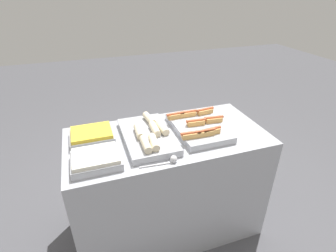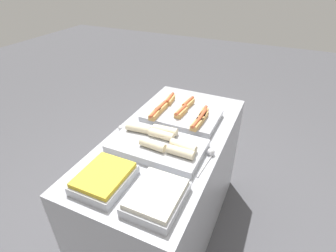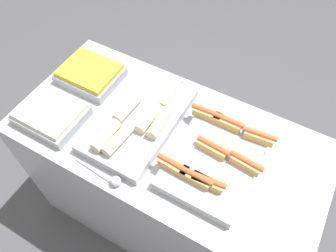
{
  "view_description": "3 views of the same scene",
  "coord_description": "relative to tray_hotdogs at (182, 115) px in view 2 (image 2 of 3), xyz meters",
  "views": [
    {
      "loc": [
        -0.52,
        -1.52,
        1.87
      ],
      "look_at": [
        0.0,
        0.0,
        0.98
      ],
      "focal_mm": 28.0,
      "sensor_mm": 36.0,
      "label": 1
    },
    {
      "loc": [
        -1.26,
        -0.58,
        1.87
      ],
      "look_at": [
        0.0,
        0.0,
        0.98
      ],
      "focal_mm": 28.0,
      "sensor_mm": 36.0,
      "label": 2
    },
    {
      "loc": [
        0.41,
        -0.71,
        2.12
      ],
      "look_at": [
        0.0,
        0.0,
        0.98
      ],
      "focal_mm": 35.0,
      "sensor_mm": 36.0,
      "label": 3
    }
  ],
  "objects": [
    {
      "name": "tray_side_front",
      "position": [
        -0.75,
        -0.18,
        0.0
      ],
      "size": [
        0.29,
        0.24,
        0.07
      ],
      "color": "#A8AAB2",
      "rests_on": "counter"
    },
    {
      "name": "ground_plane",
      "position": [
        -0.24,
        0.0,
        -0.94
      ],
      "size": [
        12.0,
        12.0,
        0.0
      ],
      "primitive_type": "plane",
      "color": "#4C4C51"
    },
    {
      "name": "tray_wraps",
      "position": [
        -0.38,
        -0.01,
        0.0
      ],
      "size": [
        0.32,
        0.55,
        0.1
      ],
      "color": "#A8AAB2",
      "rests_on": "counter"
    },
    {
      "name": "serving_spoon_far",
      "position": [
        -0.33,
        0.31,
        -0.02
      ],
      "size": [
        0.23,
        0.05,
        0.05
      ],
      "color": "silver",
      "rests_on": "counter"
    },
    {
      "name": "tray_hotdogs",
      "position": [
        0.0,
        0.0,
        0.0
      ],
      "size": [
        0.4,
        0.51,
        0.1
      ],
      "color": "#A8AAB2",
      "rests_on": "counter"
    },
    {
      "name": "counter",
      "position": [
        -0.24,
        0.0,
        -0.49
      ],
      "size": [
        1.43,
        0.71,
        0.9
      ],
      "color": "#A8AAB2",
      "rests_on": "ground_plane"
    },
    {
      "name": "serving_spoon_near",
      "position": [
        -0.32,
        -0.31,
        -0.02
      ],
      "size": [
        0.24,
        0.05,
        0.05
      ],
      "color": "silver",
      "rests_on": "counter"
    },
    {
      "name": "tray_side_back",
      "position": [
        -0.75,
        0.12,
        0.0
      ],
      "size": [
        0.29,
        0.24,
        0.07
      ],
      "color": "#A8AAB2",
      "rests_on": "counter"
    }
  ]
}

